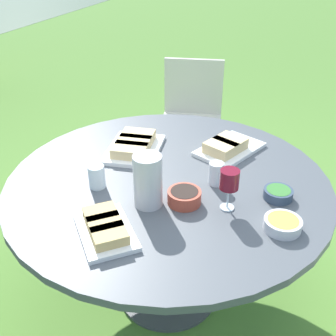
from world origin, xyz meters
name	(u,v)px	position (x,y,z in m)	size (l,w,h in m)	color
ground_plane	(168,292)	(0.00, 0.00, 0.00)	(40.00, 40.00, 0.00)	#5B8C38
dining_table	(168,195)	(0.00, 0.00, 0.65)	(1.49, 1.49, 0.74)	#4C4C51
chair_far_back	(192,111)	(1.25, 0.34, 0.52)	(0.52, 0.53, 0.89)	beige
water_pitcher	(149,181)	(-0.21, 0.00, 0.85)	(0.13, 0.12, 0.23)	silver
wine_glass	(229,181)	(-0.11, -0.31, 0.87)	(0.08, 0.08, 0.18)	silver
platter_bread_main	(134,146)	(0.18, 0.27, 0.77)	(0.39, 0.32, 0.07)	white
platter_charcuterie	(227,147)	(0.35, -0.18, 0.77)	(0.40, 0.33, 0.07)	white
platter_sandwich_side	(105,228)	(-0.45, 0.07, 0.77)	(0.35, 0.35, 0.06)	white
bowl_fries	(283,224)	(-0.16, -0.55, 0.76)	(0.15, 0.15, 0.05)	silver
bowl_salad	(278,193)	(0.05, -0.49, 0.76)	(0.13, 0.13, 0.04)	#334256
bowl_olives	(184,196)	(-0.14, -0.14, 0.77)	(0.14, 0.14, 0.06)	#B74733
cup_water_near	(216,173)	(0.05, -0.21, 0.79)	(0.07, 0.07, 0.11)	silver
cup_water_far	(97,177)	(-0.18, 0.27, 0.79)	(0.07, 0.07, 0.11)	silver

